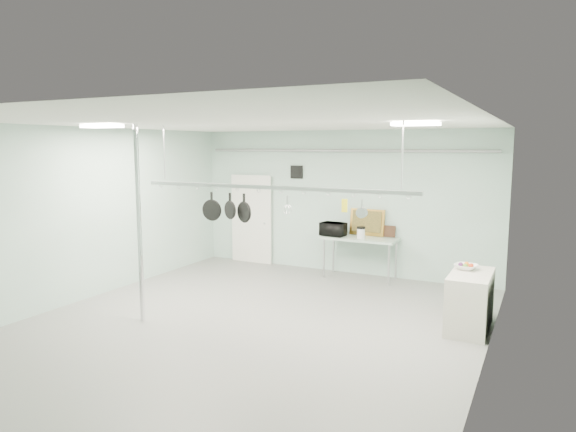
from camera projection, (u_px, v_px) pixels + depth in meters
The scene contains 25 objects.
floor at pixel (250, 325), 8.22m from camera, with size 8.00×8.00×0.00m, color gray.
ceiling at pixel (248, 123), 7.78m from camera, with size 7.00×8.00×0.02m, color silver.
back_wall at pixel (341, 202), 11.53m from camera, with size 7.00×0.02×3.20m, color #B0D3C5.
right_wall at pixel (488, 246), 6.44m from camera, with size 0.02×8.00×3.20m, color #B0D3C5.
door at pixel (252, 220), 12.59m from camera, with size 1.10×0.10×2.20m, color silver.
wall_vent at pixel (297, 172), 11.92m from camera, with size 0.30×0.04×0.30m, color black.
conduit_pipe at pixel (340, 151), 11.29m from camera, with size 0.07×0.07×6.60m, color gray.
chrome_pole at pixel (139, 224), 8.23m from camera, with size 0.08×0.08×3.20m, color silver.
prep_table at pixel (360, 241), 11.02m from camera, with size 1.60×0.70×0.91m.
side_cabinet at pixel (470, 301), 7.99m from camera, with size 0.60×1.20×0.90m, color beige.
pot_rack at pixel (270, 186), 8.09m from camera, with size 4.80×0.06×1.00m.
light_panel_left at pixel (102, 126), 8.06m from camera, with size 0.65×0.30×0.05m, color white.
light_panel_right at pixel (416, 124), 7.25m from camera, with size 0.65×0.30×0.05m, color white.
microwave at pixel (333, 229), 11.18m from camera, with size 0.52×0.36×0.29m, color black.
coffee_canister at pixel (361, 234), 10.84m from camera, with size 0.17×0.17×0.21m, color silver.
painting_large at pixel (367, 222), 11.22m from camera, with size 0.78×0.05×0.58m, color #BE8833.
painting_small at pixel (388, 231), 11.02m from camera, with size 0.30×0.04×0.25m, color #321D11.
fruit_bowl at pixel (466, 267), 8.15m from camera, with size 0.35×0.35×0.09m, color white.
skillet_left at pixel (212, 206), 8.64m from camera, with size 0.36×0.06×0.47m, color black, non-canonical shape.
skillet_mid at pixel (230, 206), 8.47m from camera, with size 0.31×0.06×0.43m, color black, non-canonical shape.
skillet_right at pixel (244, 208), 8.36m from camera, with size 0.35×0.06×0.48m, color black, non-canonical shape.
whisk at pixel (287, 205), 7.99m from camera, with size 0.15×0.15×0.29m, color silver, non-canonical shape.
grater at pixel (345, 206), 7.56m from camera, with size 0.09×0.02×0.22m, color orange, non-canonical shape.
saucepan at pixel (362, 209), 7.45m from camera, with size 0.15×0.10×0.29m, color silver, non-canonical shape.
fruit_cluster at pixel (466, 264), 8.15m from camera, with size 0.24×0.24×0.09m, color #B12B10, non-canonical shape.
Camera 1 is at (4.10, -6.79, 2.85)m, focal length 32.00 mm.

